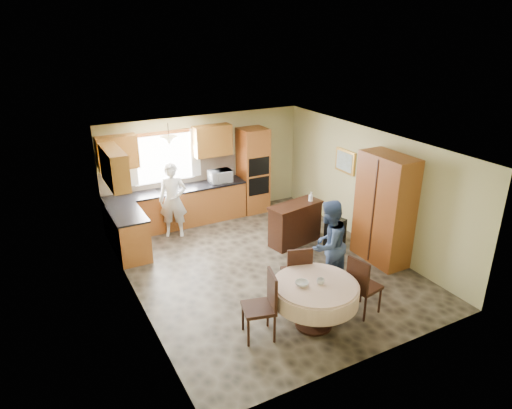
{
  "coord_description": "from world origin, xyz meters",
  "views": [
    {
      "loc": [
        -3.87,
        -6.88,
        4.55
      ],
      "look_at": [
        -0.04,
        0.3,
        1.24
      ],
      "focal_mm": 32.0,
      "sensor_mm": 36.0,
      "label": 1
    }
  ],
  "objects": [
    {
      "name": "person_sink",
      "position": [
        -1.09,
        2.22,
        0.85
      ],
      "size": [
        0.73,
        0.63,
        1.69
      ],
      "primitive_type": "imported",
      "rotation": [
        0.0,
        0.0,
        -0.44
      ],
      "color": "silver",
      "rests_on": "floor"
    },
    {
      "name": "bottle_sideboard",
      "position": [
        1.47,
        0.62,
        0.99
      ],
      "size": [
        0.13,
        0.13,
        0.27
      ],
      "primitive_type": "imported",
      "rotation": [
        0.0,
        0.0,
        0.25
      ],
      "color": "silver",
      "rests_on": "sideboard"
    },
    {
      "name": "pendant",
      "position": [
        -1.0,
        2.5,
        2.12
      ],
      "size": [
        0.36,
        0.36,
        0.18
      ],
      "primitive_type": "cone",
      "rotation": [
        3.14,
        0.0,
        0.0
      ],
      "color": "beige",
      "rests_on": "ceiling"
    },
    {
      "name": "window",
      "position": [
        -1.0,
        2.98,
        1.6
      ],
      "size": [
        1.4,
        0.03,
        1.1
      ],
      "primitive_type": "cube",
      "color": "white",
      "rests_on": "wall_back"
    },
    {
      "name": "chair_left",
      "position": [
        -1.03,
        -1.82,
        0.6
      ],
      "size": [
        0.57,
        0.57,
        1.08
      ],
      "rotation": [
        0.0,
        0.0,
        -1.83
      ],
      "color": "#33190E",
      "rests_on": "floor"
    },
    {
      "name": "counter_left",
      "position": [
        -2.2,
        1.8,
        0.9
      ],
      "size": [
        0.64,
        1.2,
        0.04
      ],
      "primitive_type": "cube",
      "color": "black",
      "rests_on": "base_cab_left"
    },
    {
      "name": "wall_back",
      "position": [
        0.0,
        3.0,
        1.25
      ],
      "size": [
        5.0,
        0.02,
        2.5
      ],
      "primitive_type": "cube",
      "color": "tan",
      "rests_on": "floor"
    },
    {
      "name": "person_dining",
      "position": [
        0.67,
        -1.1,
        0.83
      ],
      "size": [
        0.97,
        0.86,
        1.66
      ],
      "primitive_type": "imported",
      "rotation": [
        0.0,
        0.0,
        3.47
      ],
      "color": "#334771",
      "rests_on": "floor"
    },
    {
      "name": "wall_front",
      "position": [
        0.0,
        -3.0,
        1.25
      ],
      "size": [
        5.0,
        0.02,
        2.5
      ],
      "primitive_type": "cube",
      "color": "tan",
      "rests_on": "floor"
    },
    {
      "name": "wall_cab_right",
      "position": [
        0.15,
        2.83,
        1.91
      ],
      "size": [
        0.9,
        0.33,
        0.72
      ],
      "primitive_type": "cube",
      "color": "#A36A28",
      "rests_on": "wall_back"
    },
    {
      "name": "wall_cab_side",
      "position": [
        -2.33,
        1.8,
        1.91
      ],
      "size": [
        0.33,
        1.2,
        0.72
      ],
      "primitive_type": "cube",
      "color": "#A36A28",
      "rests_on": "wall_left"
    },
    {
      "name": "chair_right",
      "position": [
        0.63,
        -2.07,
        0.58
      ],
      "size": [
        0.53,
        0.53,
        1.04
      ],
      "rotation": [
        0.0,
        0.0,
        1.76
      ],
      "color": "#33190E",
      "rests_on": "floor"
    },
    {
      "name": "bowl_table",
      "position": [
        -0.43,
        -1.93,
        0.8
      ],
      "size": [
        0.25,
        0.25,
        0.06
      ],
      "primitive_type": "imported",
      "rotation": [
        0.0,
        0.0,
        0.22
      ],
      "color": "#B2B2B2",
      "rests_on": "dining_table"
    },
    {
      "name": "cupboard",
      "position": [
        2.22,
        -0.81,
        1.1
      ],
      "size": [
        0.58,
        1.15,
        2.2
      ],
      "primitive_type": "cube",
      "color": "#BF7233",
      "rests_on": "floor"
    },
    {
      "name": "oven_upper",
      "position": [
        1.15,
        2.38,
        1.25
      ],
      "size": [
        0.56,
        0.01,
        0.45
      ],
      "primitive_type": "cube",
      "color": "black",
      "rests_on": "oven_tower"
    },
    {
      "name": "sideboard",
      "position": [
        1.08,
        0.62,
        0.43
      ],
      "size": [
        1.27,
        0.71,
        0.86
      ],
      "primitive_type": "cube",
      "rotation": [
        0.0,
        0.0,
        0.19
      ],
      "color": "#33190E",
      "rests_on": "floor"
    },
    {
      "name": "chair_back",
      "position": [
        -0.07,
        -1.25,
        0.58
      ],
      "size": [
        0.57,
        0.57,
        1.05
      ],
      "rotation": [
        0.0,
        0.0,
        2.83
      ],
      "color": "#33190E",
      "rests_on": "floor"
    },
    {
      "name": "wall_left",
      "position": [
        -2.5,
        0.0,
        1.25
      ],
      "size": [
        0.02,
        6.0,
        2.5
      ],
      "primitive_type": "cube",
      "color": "tan",
      "rests_on": "floor"
    },
    {
      "name": "curtain_right",
      "position": [
        -0.25,
        2.93,
        1.65
      ],
      "size": [
        0.22,
        0.02,
        1.15
      ],
      "primitive_type": "cube",
      "color": "white",
      "rests_on": "wall_back"
    },
    {
      "name": "framed_picture",
      "position": [
        2.47,
        0.79,
        1.62
      ],
      "size": [
        0.06,
        0.63,
        0.52
      ],
      "color": "gold",
      "rests_on": "wall_right"
    },
    {
      "name": "wall_cab_left",
      "position": [
        -2.05,
        2.83,
        1.91
      ],
      "size": [
        0.85,
        0.33,
        0.72
      ],
      "primitive_type": "cube",
      "color": "#A36A28",
      "rests_on": "wall_back"
    },
    {
      "name": "backsplash",
      "position": [
        -0.85,
        2.99,
        1.18
      ],
      "size": [
        3.3,
        0.02,
        0.55
      ],
      "primitive_type": "cube",
      "color": "beige",
      "rests_on": "wall_back"
    },
    {
      "name": "oven_lower",
      "position": [
        1.15,
        2.38,
        0.75
      ],
      "size": [
        0.56,
        0.01,
        0.45
      ],
      "primitive_type": "cube",
      "color": "black",
      "rests_on": "oven_tower"
    },
    {
      "name": "dining_table",
      "position": [
        -0.21,
        -1.98,
        0.6
      ],
      "size": [
        1.35,
        1.35,
        0.77
      ],
      "color": "#33190E",
      "rests_on": "floor"
    },
    {
      "name": "cup_table",
      "position": [
        -0.16,
        -2.03,
        0.82
      ],
      "size": [
        0.16,
        0.16,
        0.09
      ],
      "primitive_type": "imported",
      "rotation": [
        0.0,
        0.0,
        0.41
      ],
      "color": "#B2B2B2",
      "rests_on": "dining_table"
    },
    {
      "name": "microwave",
      "position": [
        0.24,
        2.65,
        1.07
      ],
      "size": [
        0.54,
        0.37,
        0.29
      ],
      "primitive_type": "imported",
      "rotation": [
        0.0,
        0.0,
        -0.02
      ],
      "color": "silver",
      "rests_on": "counter_back"
    },
    {
      "name": "base_cab_back",
      "position": [
        -0.85,
        2.7,
        0.44
      ],
      "size": [
        3.3,
        0.6,
        0.88
      ],
      "primitive_type": "cube",
      "color": "#BF7233",
      "rests_on": "floor"
    },
    {
      "name": "base_cab_left",
      "position": [
        -2.2,
        1.8,
        0.44
      ],
      "size": [
        0.6,
        1.2,
        0.88
      ],
      "primitive_type": "cube",
      "color": "#BF7233",
      "rests_on": "floor"
    },
    {
      "name": "floor",
      "position": [
        0.0,
        0.0,
        0.0
      ],
      "size": [
        5.0,
        6.0,
        0.01
      ],
      "primitive_type": "cube",
      "color": "brown",
      "rests_on": "ground"
    },
    {
      "name": "counter_back",
      "position": [
        -0.85,
        2.7,
        0.9
      ],
      "size": [
        3.3,
        0.64,
        0.04
      ],
      "primitive_type": "cube",
      "color": "black",
      "rests_on": "base_cab_back"
    },
    {
      "name": "oven_tower",
      "position": [
        1.15,
        2.69,
        1.06
      ],
      "size": [
        0.66,
        0.62,
        2.12
      ],
      "primitive_type": "cube",
      "color": "#BF7233",
      "rests_on": "floor"
    },
    {
      "name": "curtain_left",
      "position": [
        -1.75,
        2.93,
        1.65
      ],
      "size": [
        0.22,
        0.02,
        1.15
      ],
      "primitive_type": "cube",
      "color": "white",
      "rests_on": "wall_back"
    },
    {
      "name": "bowl_sideboard",
      "position": [
        0.71,
        0.62,
        0.88
      ],
      "size": [
        0.21,
        0.21,
        0.05
      ],
      "primitive_type": "imported",
      "rotation": [
        0.0,
        0.0,
        -0.05
      ],
      "color": "#B2B2B2",
      "rests_on": "sideboard"
    },
    {
      "name": "wall_right",
      "position": [
        2.5,
        0.0,
        1.25
      ],
      "size": [
        0.02,
        6.0,
        2.5
      ],
      "primitive_type": "cube",
      "color": "tan",
      "rests_on": "floor"
    },
    {
      "name": "ceiling",
      "position": [
        0.0,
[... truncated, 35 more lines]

